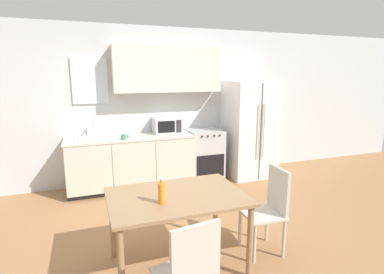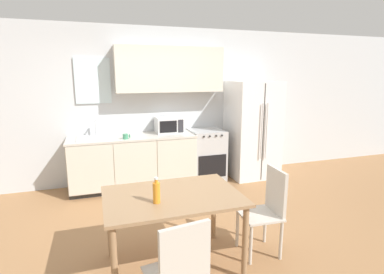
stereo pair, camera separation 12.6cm
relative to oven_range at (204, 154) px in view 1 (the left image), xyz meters
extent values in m
plane|color=#9E7047|center=(-1.07, -1.61, -0.45)|extent=(12.00, 12.00, 0.00)
cube|color=silver|center=(-1.07, 0.33, 0.90)|extent=(12.00, 0.06, 2.70)
cube|color=silver|center=(-1.90, 0.29, 1.34)|extent=(0.56, 0.04, 0.74)
cube|color=beige|center=(-0.63, 0.14, 1.52)|extent=(1.85, 0.32, 0.76)
cube|color=#333333|center=(-1.33, 0.01, -0.41)|extent=(2.05, 0.59, 0.08)
cube|color=beige|center=(-1.33, -0.02, 0.02)|extent=(2.05, 0.65, 0.78)
cube|color=beige|center=(-2.01, -0.35, 0.02)|extent=(0.66, 0.01, 0.76)
cube|color=beige|center=(-1.33, -0.35, 0.02)|extent=(0.66, 0.01, 0.76)
cube|color=beige|center=(-0.65, -0.35, 0.02)|extent=(0.66, 0.01, 0.76)
cube|color=beige|center=(-1.33, -0.02, 0.42)|extent=(2.07, 0.67, 0.03)
cube|color=#B7BABC|center=(0.00, 0.00, 0.00)|extent=(0.59, 0.60, 0.91)
cube|color=black|center=(0.00, -0.30, -0.14)|extent=(0.51, 0.01, 0.40)
cylinder|color=#262626|center=(-0.17, -0.31, 0.41)|extent=(0.03, 0.02, 0.03)
cylinder|color=#262626|center=(-0.06, -0.31, 0.41)|extent=(0.03, 0.02, 0.03)
cylinder|color=#262626|center=(0.06, -0.31, 0.41)|extent=(0.03, 0.02, 0.03)
cylinder|color=#262626|center=(0.17, -0.31, 0.41)|extent=(0.03, 0.02, 0.03)
cube|color=white|center=(0.88, -0.08, 0.43)|extent=(0.85, 0.76, 1.78)
cube|color=#3F3F3F|center=(0.88, -0.47, 0.43)|extent=(0.01, 0.01, 1.72)
cylinder|color=silver|center=(0.83, -0.49, 0.47)|extent=(0.02, 0.02, 0.98)
cylinder|color=silver|center=(0.93, -0.49, 0.47)|extent=(0.02, 0.02, 0.98)
cube|color=#B7BABC|center=(-1.90, -0.02, 0.44)|extent=(0.61, 0.46, 0.02)
cylinder|color=silver|center=(-1.90, 0.17, 0.58)|extent=(0.02, 0.02, 0.25)
cylinder|color=silver|center=(-1.90, 0.10, 0.69)|extent=(0.02, 0.14, 0.02)
cube|color=silver|center=(-0.67, 0.09, 0.57)|extent=(0.46, 0.35, 0.27)
cube|color=black|center=(-0.73, -0.09, 0.57)|extent=(0.29, 0.01, 0.20)
cube|color=#2D2D33|center=(-0.51, -0.09, 0.57)|extent=(0.09, 0.01, 0.22)
cylinder|color=#3F8C66|center=(-1.46, -0.22, 0.48)|extent=(0.09, 0.09, 0.08)
torus|color=#3F8C66|center=(-1.39, -0.22, 0.48)|extent=(0.02, 0.06, 0.06)
cube|color=#997551|center=(-1.24, -2.34, 0.29)|extent=(1.29, 0.89, 0.03)
cylinder|color=#997551|center=(-1.82, -2.72, -0.09)|extent=(0.06, 0.06, 0.73)
cylinder|color=#997551|center=(-0.65, -2.72, -0.09)|extent=(0.06, 0.06, 0.73)
cylinder|color=#997551|center=(-1.82, -1.95, -0.09)|extent=(0.06, 0.06, 0.73)
cylinder|color=#997551|center=(-0.65, -1.95, -0.09)|extent=(0.06, 0.06, 0.73)
cube|color=beige|center=(-1.38, -3.24, 0.24)|extent=(0.37, 0.09, 0.48)
cube|color=beige|center=(-0.31, -2.40, -0.02)|extent=(0.42, 0.42, 0.02)
cube|color=beige|center=(-0.13, -2.41, 0.24)|extent=(0.06, 0.37, 0.48)
cylinder|color=beige|center=(-0.49, -2.55, -0.24)|extent=(0.03, 0.03, 0.43)
cylinder|color=beige|center=(-0.47, -2.22, -0.24)|extent=(0.03, 0.03, 0.43)
cylinder|color=beige|center=(-0.15, -2.57, -0.24)|extent=(0.03, 0.03, 0.43)
cylinder|color=beige|center=(-0.13, -2.24, -0.24)|extent=(0.03, 0.03, 0.43)
cylinder|color=orange|center=(-1.42, -2.47, 0.40)|extent=(0.07, 0.07, 0.19)
cylinder|color=orange|center=(-1.42, -2.47, 0.51)|extent=(0.03, 0.03, 0.03)
cylinder|color=white|center=(-1.42, -2.47, 0.54)|extent=(0.03, 0.03, 0.02)
camera|label=1|loc=(-2.01, -4.91, 1.43)|focal=28.00mm
camera|label=2|loc=(-1.89, -4.96, 1.43)|focal=28.00mm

